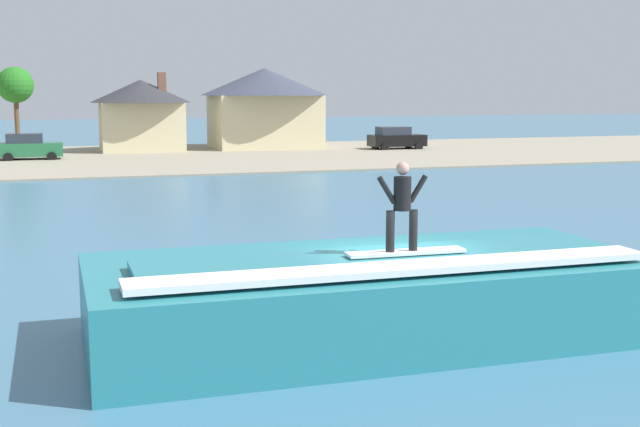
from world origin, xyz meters
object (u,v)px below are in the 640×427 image
Objects in this scene: car_near_shore at (29,147)px; surfboard at (406,252)px; surfer at (402,202)px; tree_tall_bare at (15,86)px; wave_crest at (371,296)px; house_gabled_white at (264,102)px; car_far_shore at (396,138)px; house_small_cottage at (141,110)px.

surfboard is at bearing -80.44° from car_near_shore.
surfer is 51.64m from tree_tall_bare.
surfboard reaches higher than wave_crest.
house_gabled_white is 18.88m from tree_tall_bare.
car_near_shore is 0.41× the size of house_gabled_white.
car_far_shore is at bearing 66.56° from wave_crest.
surfboard is 53.12m from house_gabled_white.
house_gabled_white is at bearing 20.33° from car_near_shore.
wave_crest is 1.03× the size of house_gabled_white.
tree_tall_bare is at bearing 99.37° from surfer.
house_gabled_white reaches higher than car_near_shore.
car_near_shore is at bearing -159.67° from house_gabled_white.
tree_tall_bare is at bearing -177.39° from house_small_cottage.
car_near_shore is 0.66× the size of tree_tall_bare.
wave_crest is 52.70m from house_gabled_white.
surfboard is 0.30× the size of house_small_cottage.
tree_tall_bare is (-8.49, 50.88, 3.29)m from surfboard.
house_gabled_white is at bearing 4.51° from house_small_cottage.
car_far_shore is (27.53, 2.06, 0.00)m from car_near_shore.
house_gabled_white is at bearing 78.70° from surfer.
house_gabled_white is 1.60× the size of tree_tall_bare.
house_small_cottage is (0.90, 50.72, 2.43)m from wave_crest.
surfer is 0.37× the size of car_far_shore.
surfboard is 1.38× the size of surfer.
car_far_shore is 0.69× the size of tree_tall_bare.
wave_crest is at bearing -101.81° from house_gabled_white.
house_small_cottage is at bearing 88.98° from wave_crest.
surfboard is 0.54× the size of car_near_shore.
tree_tall_bare is at bearing 173.16° from car_far_shore.
car_near_shore reaches higher than surfboard.
house_small_cottage is (8.09, 5.87, 2.28)m from car_near_shore.
tree_tall_bare reaches higher than surfer.
house_gabled_white is (10.40, 52.09, 1.09)m from surfer.
car_far_shore is (19.98, 47.50, -1.72)m from surfer.
car_near_shore is 6.87m from tree_tall_bare.
surfer is at bearing -80.63° from tree_tall_bare.
surfer is 0.26× the size of tree_tall_bare.
car_near_shore is at bearing -144.02° from house_small_cottage.
car_near_shore is at bearing -175.71° from car_far_shore.
house_small_cottage is (-19.44, 3.81, 2.28)m from car_far_shore.
tree_tall_bare is at bearing 98.80° from car_near_shore.
house_small_cottage reaches higher than car_far_shore.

